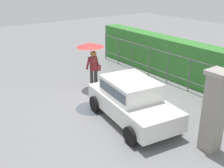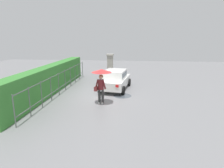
% 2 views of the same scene
% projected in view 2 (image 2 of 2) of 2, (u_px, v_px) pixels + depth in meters
% --- Properties ---
extents(ground_plane, '(40.00, 40.00, 0.00)m').
position_uv_depth(ground_plane, '(105.00, 95.00, 13.14)').
color(ground_plane, slate).
extents(car, '(3.91, 2.27, 1.48)m').
position_uv_depth(car, '(115.00, 79.00, 14.31)').
color(car, white).
rests_on(car, ground).
extents(pedestrian, '(1.16, 1.16, 2.06)m').
position_uv_depth(pedestrian, '(101.00, 77.00, 10.99)').
color(pedestrian, '#333333').
rests_on(pedestrian, ground).
extents(gate_pillar, '(0.60, 0.60, 2.42)m').
position_uv_depth(gate_pillar, '(110.00, 67.00, 16.88)').
color(gate_pillar, gray).
rests_on(gate_pillar, ground).
extents(fence_section, '(11.30, 0.05, 1.50)m').
position_uv_depth(fence_section, '(62.00, 81.00, 13.58)').
color(fence_section, '#59605B').
rests_on(fence_section, ground).
extents(hedge_row, '(12.25, 0.90, 1.90)m').
position_uv_depth(hedge_row, '(51.00, 79.00, 13.63)').
color(hedge_row, '#387F33').
rests_on(hedge_row, ground).
extents(puddle_near, '(1.22, 1.22, 0.00)m').
position_uv_depth(puddle_near, '(122.00, 96.00, 12.90)').
color(puddle_near, '#4C545B').
rests_on(puddle_near, ground).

